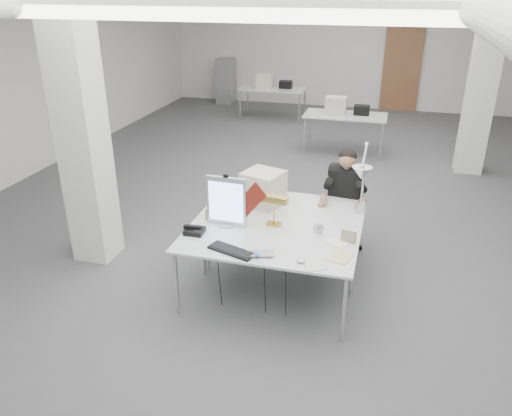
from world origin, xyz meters
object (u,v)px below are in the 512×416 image
at_px(office_chair, 344,208).
at_px(beige_monitor, 263,188).
at_px(laptop, 257,257).
at_px(bankers_lamp, 274,211).
at_px(seated_person, 345,184).
at_px(desk_main, 267,243).
at_px(desk_phone, 195,231).
at_px(architect_lamp, 362,184).
at_px(monitor, 226,201).

relative_size(office_chair, beige_monitor, 2.70).
bearing_deg(laptop, bankers_lamp, 74.73).
bearing_deg(beige_monitor, seated_person, 47.49).
xyz_separation_m(desk_main, seated_person, (0.62, 1.42, 0.16)).
bearing_deg(bankers_lamp, desk_main, -78.06).
bearing_deg(seated_person, desk_phone, -127.51).
height_order(seated_person, desk_phone, seated_person).
distance_m(office_chair, desk_phone, 2.04).
bearing_deg(bankers_lamp, architect_lamp, 29.06).
xyz_separation_m(desk_main, desk_phone, (-0.77, -0.01, 0.04)).
bearing_deg(desk_phone, desk_main, -0.94).
relative_size(bankers_lamp, architect_lamp, 0.37).
distance_m(monitor, beige_monitor, 0.68).
distance_m(bankers_lamp, beige_monitor, 0.57).
xyz_separation_m(seated_person, beige_monitor, (-0.90, -0.51, 0.05)).
bearing_deg(desk_main, seated_person, 66.33).
distance_m(monitor, architect_lamp, 1.44).
relative_size(laptop, beige_monitor, 0.76).
bearing_deg(laptop, seated_person, 54.08).
bearing_deg(beige_monitor, architect_lamp, 8.52).
relative_size(desk_main, architect_lamp, 2.06).
xyz_separation_m(desk_main, monitor, (-0.51, 0.28, 0.28)).
bearing_deg(beige_monitor, desk_phone, -100.67).
xyz_separation_m(seated_person, bankers_lamp, (-0.65, -1.02, 0.02)).
relative_size(office_chair, bankers_lamp, 3.54).
height_order(seated_person, beige_monitor, seated_person).
xyz_separation_m(desk_main, bankers_lamp, (-0.02, 0.40, 0.17)).
relative_size(seated_person, beige_monitor, 2.39).
height_order(laptop, architect_lamp, architect_lamp).
bearing_deg(monitor, seated_person, 47.77).
height_order(seated_person, monitor, seated_person).
relative_size(seated_person, monitor, 1.84).
bearing_deg(architect_lamp, office_chair, 106.17).
relative_size(monitor, bankers_lamp, 1.70).
bearing_deg(office_chair, seated_person, -83.18).
bearing_deg(architect_lamp, seated_person, 107.31).
height_order(monitor, bankers_lamp, monitor).
bearing_deg(seated_person, desk_main, -106.85).
height_order(monitor, desk_phone, monitor).
bearing_deg(office_chair, desk_main, -106.13).
bearing_deg(office_chair, architect_lamp, -66.27).
distance_m(seated_person, monitor, 1.62).
distance_m(laptop, bankers_lamp, 0.74).
bearing_deg(beige_monitor, bankers_lamp, -45.63).
bearing_deg(monitor, beige_monitor, 72.06).
relative_size(desk_phone, architect_lamp, 0.23).
relative_size(bankers_lamp, desk_phone, 1.62).
xyz_separation_m(office_chair, laptop, (-0.64, -1.80, 0.20)).
bearing_deg(laptop, monitor, 113.75).
height_order(office_chair, seated_person, seated_person).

